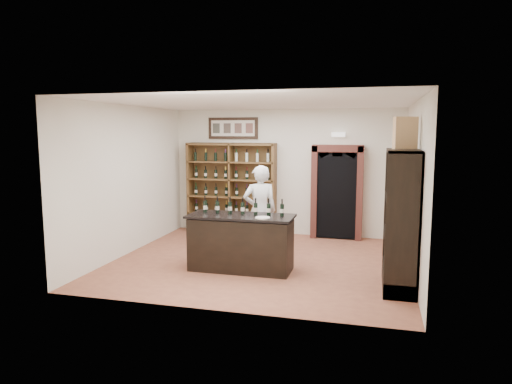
# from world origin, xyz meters

# --- Properties ---
(floor) EXTENTS (5.50, 5.50, 0.00)m
(floor) POSITION_xyz_m (0.00, 0.00, 0.00)
(floor) COLOR #96573C
(floor) RESTS_ON ground
(ceiling) EXTENTS (5.50, 5.50, 0.00)m
(ceiling) POSITION_xyz_m (0.00, 0.00, 3.00)
(ceiling) COLOR white
(ceiling) RESTS_ON wall_back
(wall_back) EXTENTS (5.50, 0.04, 3.00)m
(wall_back) POSITION_xyz_m (0.00, 2.50, 1.50)
(wall_back) COLOR silver
(wall_back) RESTS_ON ground
(wall_left) EXTENTS (0.04, 5.00, 3.00)m
(wall_left) POSITION_xyz_m (-2.75, 0.00, 1.50)
(wall_left) COLOR silver
(wall_left) RESTS_ON ground
(wall_right) EXTENTS (0.04, 5.00, 3.00)m
(wall_right) POSITION_xyz_m (2.75, 0.00, 1.50)
(wall_right) COLOR silver
(wall_right) RESTS_ON ground
(wine_shelf) EXTENTS (2.20, 0.38, 2.20)m
(wine_shelf) POSITION_xyz_m (-1.30, 2.33, 1.10)
(wine_shelf) COLOR brown
(wine_shelf) RESTS_ON ground
(framed_picture) EXTENTS (1.25, 0.04, 0.52)m
(framed_picture) POSITION_xyz_m (-1.30, 2.47, 2.55)
(framed_picture) COLOR black
(framed_picture) RESTS_ON wall_back
(arched_doorway) EXTENTS (1.17, 0.35, 2.17)m
(arched_doorway) POSITION_xyz_m (1.25, 2.33, 1.14)
(arched_doorway) COLOR black
(arched_doorway) RESTS_ON ground
(emergency_light) EXTENTS (0.30, 0.10, 0.10)m
(emergency_light) POSITION_xyz_m (1.25, 2.42, 2.40)
(emergency_light) COLOR white
(emergency_light) RESTS_ON wall_back
(tasting_counter) EXTENTS (1.88, 0.78, 1.00)m
(tasting_counter) POSITION_xyz_m (-0.20, -0.60, 0.49)
(tasting_counter) COLOR black
(tasting_counter) RESTS_ON ground
(counter_bottle_0) EXTENTS (0.07, 0.07, 0.30)m
(counter_bottle_0) POSITION_xyz_m (-0.92, -0.48, 1.11)
(counter_bottle_0) COLOR black
(counter_bottle_0) RESTS_ON tasting_counter
(counter_bottle_1) EXTENTS (0.07, 0.07, 0.30)m
(counter_bottle_1) POSITION_xyz_m (-0.68, -0.48, 1.11)
(counter_bottle_1) COLOR black
(counter_bottle_1) RESTS_ON tasting_counter
(counter_bottle_2) EXTENTS (0.07, 0.07, 0.30)m
(counter_bottle_2) POSITION_xyz_m (-0.44, -0.48, 1.11)
(counter_bottle_2) COLOR black
(counter_bottle_2) RESTS_ON tasting_counter
(counter_bottle_3) EXTENTS (0.07, 0.07, 0.30)m
(counter_bottle_3) POSITION_xyz_m (-0.20, -0.48, 1.11)
(counter_bottle_3) COLOR black
(counter_bottle_3) RESTS_ON tasting_counter
(counter_bottle_4) EXTENTS (0.07, 0.07, 0.30)m
(counter_bottle_4) POSITION_xyz_m (0.04, -0.48, 1.11)
(counter_bottle_4) COLOR black
(counter_bottle_4) RESTS_ON tasting_counter
(counter_bottle_5) EXTENTS (0.07, 0.07, 0.30)m
(counter_bottle_5) POSITION_xyz_m (0.28, -0.48, 1.11)
(counter_bottle_5) COLOR black
(counter_bottle_5) RESTS_ON tasting_counter
(counter_bottle_6) EXTENTS (0.07, 0.07, 0.30)m
(counter_bottle_6) POSITION_xyz_m (0.52, -0.48, 1.11)
(counter_bottle_6) COLOR black
(counter_bottle_6) RESTS_ON tasting_counter
(side_cabinet) EXTENTS (0.48, 1.20, 2.20)m
(side_cabinet) POSITION_xyz_m (2.52, -0.90, 0.75)
(side_cabinet) COLOR black
(side_cabinet) RESTS_ON ground
(shopkeeper) EXTENTS (0.78, 0.66, 1.82)m
(shopkeeper) POSITION_xyz_m (-0.10, 0.39, 0.91)
(shopkeeper) COLOR silver
(shopkeeper) RESTS_ON ground
(plate) EXTENTS (0.25, 0.25, 0.02)m
(plate) POSITION_xyz_m (0.25, -0.81, 1.01)
(plate) COLOR beige
(plate) RESTS_ON tasting_counter
(wine_crate) EXTENTS (0.38, 0.24, 0.50)m
(wine_crate) POSITION_xyz_m (2.52, -0.69, 2.45)
(wine_crate) COLOR tan
(wine_crate) RESTS_ON side_cabinet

